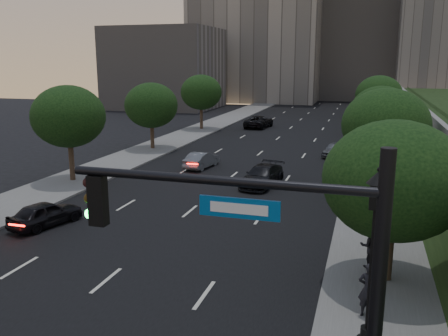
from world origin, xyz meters
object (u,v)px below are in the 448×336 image
(street_lamp, at_px, (372,275))
(sedan_near_left, at_px, (46,214))
(sedan_mid_left, at_px, (202,160))
(sedan_near_right, at_px, (262,176))
(sedan_far_right, at_px, (335,150))
(pedestrian_c, at_px, (383,200))
(sedan_far_left, at_px, (259,122))
(traffic_signal_mast, at_px, (307,336))
(pedestrian_b, at_px, (371,246))
(pedestrian_a, at_px, (369,290))

(street_lamp, xyz_separation_m, sedan_near_left, (-15.82, 6.95, -1.98))
(sedan_mid_left, relative_size, sedan_near_right, 0.82)
(sedan_far_right, relative_size, pedestrian_c, 2.22)
(sedan_far_left, xyz_separation_m, pedestrian_c, (14.23, -32.89, 0.22))
(street_lamp, distance_m, sedan_far_left, 48.13)
(traffic_signal_mast, height_order, street_lamp, traffic_signal_mast)
(sedan_near_right, height_order, pedestrian_b, pedestrian_b)
(sedan_far_right, bearing_deg, sedan_near_left, -106.99)
(sedan_far_right, xyz_separation_m, pedestrian_b, (3.05, -23.54, 0.41))
(sedan_mid_left, relative_size, pedestrian_a, 2.11)
(sedan_far_left, bearing_deg, sedan_mid_left, 97.50)
(pedestrian_b, distance_m, pedestrian_c, 7.08)
(street_lamp, bearing_deg, sedan_near_right, 111.09)
(sedan_near_right, relative_size, sedan_far_right, 1.27)
(sedan_near_left, height_order, pedestrian_b, pedestrian_b)
(sedan_near_left, height_order, sedan_far_left, sedan_far_left)
(sedan_far_right, height_order, pedestrian_c, pedestrian_c)
(sedan_near_right, bearing_deg, pedestrian_a, -57.90)
(traffic_signal_mast, bearing_deg, street_lamp, 77.43)
(street_lamp, bearing_deg, sedan_far_right, 95.70)
(traffic_signal_mast, bearing_deg, pedestrian_c, 84.29)
(sedan_far_right, bearing_deg, street_lamp, -71.89)
(sedan_near_right, xyz_separation_m, pedestrian_a, (6.95, -15.76, 0.39))
(sedan_mid_left, height_order, pedestrian_b, pedestrian_b)
(sedan_near_right, height_order, pedestrian_a, pedestrian_a)
(pedestrian_b, bearing_deg, sedan_near_right, -64.13)
(pedestrian_a, bearing_deg, sedan_far_left, -65.25)
(street_lamp, distance_m, pedestrian_a, 2.75)
(pedestrian_a, bearing_deg, street_lamp, 97.48)
(pedestrian_a, height_order, pedestrian_c, pedestrian_a)
(street_lamp, xyz_separation_m, sedan_far_right, (-2.97, 29.76, -2.00))
(sedan_mid_left, distance_m, sedan_near_right, 7.06)
(sedan_far_left, distance_m, pedestrian_c, 35.84)
(traffic_signal_mast, xyz_separation_m, sedan_far_left, (-12.39, 51.28, -2.90))
(street_lamp, xyz_separation_m, sedan_near_right, (-6.95, 18.02, -1.94))
(sedan_mid_left, relative_size, sedan_far_left, 0.71)
(traffic_signal_mast, bearing_deg, sedan_far_right, 93.00)
(traffic_signal_mast, relative_size, pedestrian_b, 3.91)
(street_lamp, relative_size, pedestrian_b, 3.14)
(sedan_near_left, xyz_separation_m, pedestrian_b, (15.90, -0.74, 0.39))
(pedestrian_a, distance_m, pedestrian_b, 3.95)
(pedestrian_a, bearing_deg, pedestrian_c, -86.00)
(street_lamp, xyz_separation_m, pedestrian_b, (0.08, 6.21, -1.59))
(pedestrian_c, bearing_deg, pedestrian_b, 73.08)
(sedan_near_right, relative_size, pedestrian_c, 2.83)
(street_lamp, height_order, pedestrian_c, street_lamp)
(sedan_far_left, relative_size, sedan_near_right, 1.16)
(sedan_near_left, xyz_separation_m, sedan_mid_left, (3.10, 15.14, -0.01))
(street_lamp, xyz_separation_m, pedestrian_a, (0.00, 2.26, -1.56))
(traffic_signal_mast, height_order, sedan_near_left, traffic_signal_mast)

